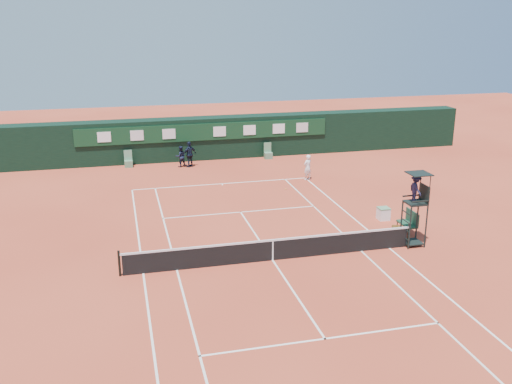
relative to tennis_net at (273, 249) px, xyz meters
The scene contains 14 objects.
ground 0.51m from the tennis_net, ahead, with size 90.00×90.00×0.00m, color #C5482E.
court_lines 0.50m from the tennis_net, ahead, with size 11.05×23.85×0.01m.
tennis_net is the anchor object (origin of this frame).
back_wall 18.77m from the tennis_net, 90.00° to the left, with size 40.00×1.65×3.00m.
linesman_chair_left 18.33m from the tennis_net, 107.46° to the left, with size 0.55×0.50×1.15m.
linesman_chair_right 18.05m from the tennis_net, 75.57° to the left, with size 0.55×0.50×1.15m.
umpire_chair 6.93m from the tennis_net, ahead, with size 0.96×0.95×3.42m.
player_bench 7.43m from the tennis_net, 12.03° to the left, with size 0.56×1.20×1.10m.
tennis_bag 6.74m from the tennis_net, 12.34° to the left, with size 0.39×0.88×0.33m, color black.
cooler 7.75m from the tennis_net, 27.17° to the left, with size 0.57×0.57×0.65m.
tennis_ball 10.41m from the tennis_net, 70.11° to the left, with size 0.06×0.06×0.06m, color yellow.
player 12.72m from the tennis_net, 64.47° to the left, with size 0.60×0.39×1.64m, color white.
ball_kid_left 16.78m from the tennis_net, 96.79° to the left, with size 0.71×0.56×1.47m, color black.
ball_kid_right 16.53m from the tennis_net, 94.76° to the left, with size 1.05×0.44×1.79m, color black.
Camera 1 is at (-6.10, -21.69, 10.15)m, focal length 40.00 mm.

